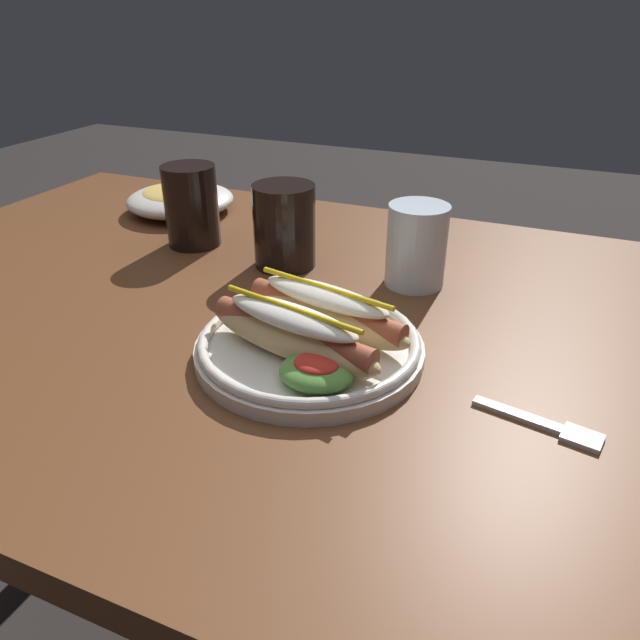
# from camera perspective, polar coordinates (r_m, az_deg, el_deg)

# --- Properties ---
(dining_table) EXTENTS (1.40, 0.86, 0.74)m
(dining_table) POSITION_cam_1_polar(r_m,az_deg,el_deg) (0.81, -1.56, -4.98)
(dining_table) COLOR brown
(dining_table) RESTS_ON ground_plane
(hot_dog_plate) EXTENTS (0.25, 0.25, 0.08)m
(hot_dog_plate) POSITION_cam_1_polar(r_m,az_deg,el_deg) (0.65, -1.00, -1.58)
(hot_dog_plate) COLOR silver
(hot_dog_plate) RESTS_ON dining_table
(fork) EXTENTS (0.12, 0.04, 0.00)m
(fork) POSITION_cam_1_polar(r_m,az_deg,el_deg) (0.60, 20.88, -9.40)
(fork) COLOR silver
(fork) RESTS_ON dining_table
(soda_cup) EXTENTS (0.09, 0.09, 0.12)m
(soda_cup) POSITION_cam_1_polar(r_m,az_deg,el_deg) (0.87, -3.42, 8.95)
(soda_cup) COLOR black
(soda_cup) RESTS_ON dining_table
(water_cup) EXTENTS (0.08, 0.08, 0.11)m
(water_cup) POSITION_cam_1_polar(r_m,az_deg,el_deg) (0.82, 9.22, 7.04)
(water_cup) COLOR silver
(water_cup) RESTS_ON dining_table
(extra_cup) EXTENTS (0.08, 0.08, 0.13)m
(extra_cup) POSITION_cam_1_polar(r_m,az_deg,el_deg) (0.97, -12.19, 10.62)
(extra_cup) COLOR black
(extra_cup) RESTS_ON dining_table
(side_bowl) EXTENTS (0.19, 0.19, 0.05)m
(side_bowl) POSITION_cam_1_polar(r_m,az_deg,el_deg) (1.15, -13.21, 11.25)
(side_bowl) COLOR silver
(side_bowl) RESTS_ON dining_table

